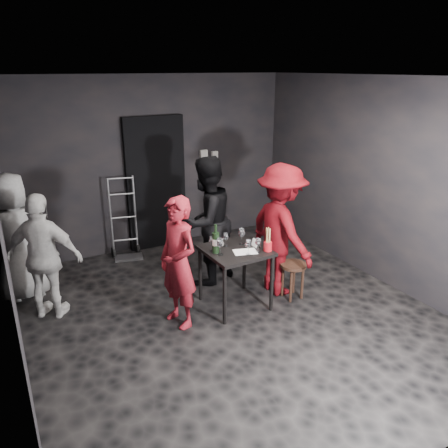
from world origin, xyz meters
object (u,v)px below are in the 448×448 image
stool (293,271)px  breadstick_cup (268,240)px  woman_black (206,212)px  bystander_cream (45,257)px  tasting_table (235,257)px  bystander_grey (16,233)px  wine_bottle (216,242)px  hand_truck (126,243)px  man_maroon (281,222)px  server_red (178,262)px

stool → breadstick_cup: 0.67m
woman_black → bystander_cream: woman_black is taller
bystander_cream → breadstick_cup: size_ratio=4.89×
woman_black → breadstick_cup: bearing=85.9°
tasting_table → breadstick_cup: size_ratio=2.44×
bystander_grey → wine_bottle: 2.47m
hand_truck → woman_black: 1.69m
hand_truck → stool: size_ratio=2.68×
man_maroon → bystander_cream: 2.83m
woman_black → bystander_grey: size_ratio=1.14×
server_red → bystander_cream: (-1.28, 0.87, -0.01)m
hand_truck → tasting_table: size_ratio=1.68×
hand_truck → bystander_grey: size_ratio=0.72×
man_maroon → server_red: bearing=91.7°
tasting_table → bystander_grey: bearing=147.1°
stool → wine_bottle: wine_bottle is taller
hand_truck → woman_black: bearing=-46.8°
woman_black → breadstick_cup: 1.04m
tasting_table → bystander_cream: size_ratio=0.50×
man_maroon → hand_truck: bearing=33.3°
stool → bystander_cream: 2.97m
stool → breadstick_cup: (-0.42, -0.04, 0.52)m
hand_truck → stool: hand_truck is taller
woman_black → bystander_grey: 2.36m
server_red → wine_bottle: (0.50, 0.07, 0.12)m
tasting_table → wine_bottle: (-0.25, 0.02, 0.23)m
wine_bottle → breadstick_cup: wine_bottle is taller
breadstick_cup → stool: bearing=5.1°
server_red → bystander_grey: 2.14m
bystander_cream → wine_bottle: bearing=-170.8°
server_red → bystander_cream: 1.55m
bystander_cream → bystander_grey: size_ratio=0.86×
bystander_cream → hand_truck: bearing=-102.0°
bystander_grey → wine_bottle: bystander_grey is taller
woman_black → breadstick_cup: size_ratio=6.50×
hand_truck → tasting_table: (0.76, -2.08, 0.42)m
server_red → tasting_table: bearing=79.5°
bystander_cream → stool: bearing=-166.5°
man_maroon → wine_bottle: bearing=89.7°
man_maroon → bystander_cream: man_maroon is taller
man_maroon → bystander_grey: man_maroon is taller
server_red → man_maroon: bearing=79.9°
woman_black → man_maroon: bearing=112.2°
hand_truck → man_maroon: (1.44, -2.02, 0.73)m
bystander_cream → bystander_grey: bystander_grey is taller
stool → bystander_grey: bearing=151.2°
stool → breadstick_cup: bearing=-174.9°
stool → server_red: server_red is taller
hand_truck → server_red: size_ratio=0.83×
woman_black → man_maroon: 1.00m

